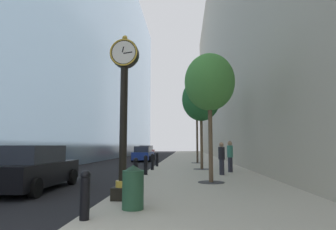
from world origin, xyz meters
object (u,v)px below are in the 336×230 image
object	(u,v)px
car_black_far	(32,168)
street_tree_near	(210,83)
car_blue_mid	(143,154)
street_tree_mid_far	(197,106)
pedestrian_by_clock	(222,158)
bollard_sixth	(157,159)
street_clock	(124,107)
bollard_third	(136,169)
bollard_nearest	(85,194)
car_red_near	(147,151)
pedestrian_walking	(230,155)
street_tree_mid_near	(201,100)
trash_bin	(133,186)
bollard_fifth	(152,161)
bollard_fourth	(146,165)

from	to	relation	value
car_black_far	street_tree_near	bearing A→B (deg)	13.16
car_blue_mid	car_black_far	world-z (taller)	car_black_far
street_tree_mid_far	pedestrian_by_clock	bearing A→B (deg)	-85.22
bollard_sixth	street_tree_near	xyz separation A→B (m)	(3.15, -8.85, 3.69)
street_clock	bollard_third	xyz separation A→B (m)	(-0.29, 3.78, -2.12)
pedestrian_by_clock	car_black_far	size ratio (longest dim) A/B	0.36
bollard_nearest	car_red_near	size ratio (longest dim) A/B	0.22
bollard_third	car_red_near	bearing A→B (deg)	97.04
street_clock	pedestrian_walking	bearing A→B (deg)	62.79
street_tree_mid_near	car_red_near	xyz separation A→B (m)	(-6.96, 24.21, -3.89)
bollard_nearest	pedestrian_by_clock	world-z (taller)	pedestrian_by_clock
street_clock	bollard_sixth	size ratio (longest dim) A/B	4.76
bollard_nearest	street_tree_mid_far	xyz separation A→B (m)	(3.15, 19.22, 4.53)
street_clock	street_tree_mid_near	xyz separation A→B (m)	(2.86, 10.46, 1.91)
street_clock	trash_bin	distance (m)	2.47
street_clock	bollard_fifth	distance (m)	9.98
street_tree_mid_far	car_red_near	size ratio (longest dim) A/B	1.33
street_tree_mid_near	bollard_sixth	bearing A→B (deg)	144.14
street_tree_near	car_blue_mid	bearing A→B (deg)	107.14
bollard_sixth	street_tree_near	distance (m)	10.09
bollard_nearest	street_tree_mid_far	bearing A→B (deg)	80.70
pedestrian_walking	car_black_far	distance (m)	10.43
bollard_nearest	bollard_fifth	xyz separation A→B (m)	(0.00, 11.93, 0.00)
bollard_fourth	bollard_sixth	distance (m)	5.97
bollard_nearest	street_tree_near	world-z (taller)	street_tree_near
bollard_nearest	car_blue_mid	xyz separation A→B (m)	(-2.36, 23.92, 0.11)
bollard_third	bollard_fifth	size ratio (longest dim) A/B	1.00
bollard_third	pedestrian_by_clock	size ratio (longest dim) A/B	0.60
street_tree_mid_near	trash_bin	world-z (taller)	street_tree_mid_near
street_clock	bollard_third	size ratio (longest dim) A/B	4.76
bollard_nearest	trash_bin	distance (m)	1.31
car_blue_mid	car_red_near	bearing A→B (deg)	96.44
bollard_fourth	pedestrian_walking	bearing A→B (deg)	20.70
street_tree_mid_near	car_blue_mid	xyz separation A→B (m)	(-5.50, 11.28, -3.93)
bollard_fifth	street_tree_mid_near	size ratio (longest dim) A/B	0.17
street_tree_mid_far	bollard_sixth	bearing A→B (deg)	-126.21
car_black_far	bollard_fifth	bearing A→B (deg)	63.80
bollard_third	pedestrian_by_clock	distance (m)	5.12
pedestrian_walking	pedestrian_by_clock	size ratio (longest dim) A/B	1.05
bollard_third	street_tree_mid_near	xyz separation A→B (m)	(3.15, 6.68, 4.04)
bollard_third	street_tree_mid_far	bearing A→B (deg)	76.64
bollard_nearest	car_black_far	size ratio (longest dim) A/B	0.22
bollard_fourth	pedestrian_walking	size ratio (longest dim) A/B	0.57
street_tree_near	car_blue_mid	distance (m)	19.02
bollard_nearest	bollard_sixth	size ratio (longest dim) A/B	1.00
car_red_near	bollard_fourth	bearing A→B (deg)	-82.21
pedestrian_by_clock	pedestrian_walking	bearing A→B (deg)	66.23
car_red_near	bollard_fifth	bearing A→B (deg)	-81.29
street_tree_mid_far	street_tree_mid_near	bearing A→B (deg)	-90.00
trash_bin	car_red_near	world-z (taller)	car_red_near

